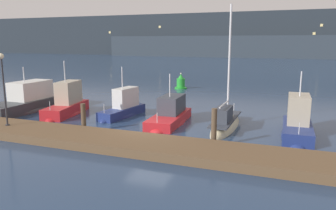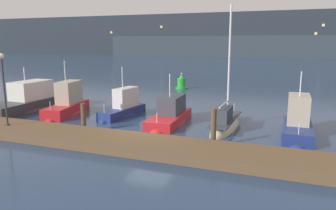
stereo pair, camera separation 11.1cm
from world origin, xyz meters
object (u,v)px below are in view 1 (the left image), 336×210
object	(u,v)px
motorboat_berth_2	(67,108)
dock_lamppost	(3,78)
motorboat_berth_4	(170,119)
motorboat_berth_1	(26,106)
motorboat_berth_6	(297,128)
motorboat_berth_3	(123,111)
sailboat_berth_5	(225,125)
channel_buoy	(181,83)

from	to	relation	value
motorboat_berth_2	dock_lamppost	distance (m)	5.99
motorboat_berth_4	dock_lamppost	distance (m)	10.19
motorboat_berth_1	motorboat_berth_6	size ratio (longest dim) A/B	1.42
motorboat_berth_2	motorboat_berth_3	distance (m)	4.24
motorboat_berth_1	motorboat_berth_6	world-z (taller)	motorboat_berth_6
sailboat_berth_5	dock_lamppost	xyz separation A→B (m)	(-11.67, -5.59, 3.07)
motorboat_berth_3	channel_buoy	xyz separation A→B (m)	(-0.51, 14.58, 0.30)
motorboat_berth_3	sailboat_berth_5	world-z (taller)	sailboat_berth_5
motorboat_berth_1	channel_buoy	distance (m)	17.21
motorboat_berth_6	motorboat_berth_3	bearing A→B (deg)	175.06
motorboat_berth_1	motorboat_berth_2	size ratio (longest dim) A/B	1.36
sailboat_berth_5	motorboat_berth_1	bearing A→B (deg)	-178.80
motorboat_berth_6	dock_lamppost	bearing A→B (deg)	-161.67
motorboat_berth_1	channel_buoy	xyz separation A→B (m)	(7.37, 15.55, 0.27)
motorboat_berth_1	sailboat_berth_5	xyz separation A→B (m)	(15.34, 0.32, -0.22)
dock_lamppost	motorboat_berth_2	bearing A→B (deg)	89.17
sailboat_berth_5	channel_buoy	bearing A→B (deg)	117.62
motorboat_berth_3	motorboat_berth_4	world-z (taller)	motorboat_berth_3
motorboat_berth_3	motorboat_berth_4	bearing A→B (deg)	-10.10
motorboat_berth_1	motorboat_berth_3	bearing A→B (deg)	6.97
motorboat_berth_6	dock_lamppost	world-z (taller)	dock_lamppost
motorboat_berth_2	motorboat_berth_6	distance (m)	15.72
motorboat_berth_3	motorboat_berth_4	size ratio (longest dim) A/B	0.85
motorboat_berth_4	dock_lamppost	bearing A→B (deg)	-145.29
sailboat_berth_5	motorboat_berth_6	distance (m)	4.15
motorboat_berth_4	motorboat_berth_6	world-z (taller)	motorboat_berth_6
sailboat_berth_5	dock_lamppost	size ratio (longest dim) A/B	1.96
motorboat_berth_3	dock_lamppost	bearing A→B (deg)	-124.08
channel_buoy	motorboat_berth_4	bearing A→B (deg)	-74.22
motorboat_berth_2	motorboat_berth_3	world-z (taller)	motorboat_berth_2
motorboat_berth_1	motorboat_berth_2	bearing A→B (deg)	0.96
motorboat_berth_3	channel_buoy	size ratio (longest dim) A/B	2.70
motorboat_berth_4	dock_lamppost	world-z (taller)	dock_lamppost
motorboat_berth_4	sailboat_berth_5	distance (m)	3.65
motorboat_berth_6	dock_lamppost	size ratio (longest dim) A/B	1.20
motorboat_berth_4	sailboat_berth_5	size ratio (longest dim) A/B	0.69
motorboat_berth_2	motorboat_berth_1	bearing A→B (deg)	-179.04
motorboat_berth_1	dock_lamppost	world-z (taller)	dock_lamppost
motorboat_berth_6	channel_buoy	xyz separation A→B (m)	(-12.09, 15.58, 0.18)
motorboat_berth_4	sailboat_berth_5	world-z (taller)	sailboat_berth_5
motorboat_berth_1	motorboat_berth_2	world-z (taller)	motorboat_berth_2
channel_buoy	dock_lamppost	world-z (taller)	dock_lamppost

